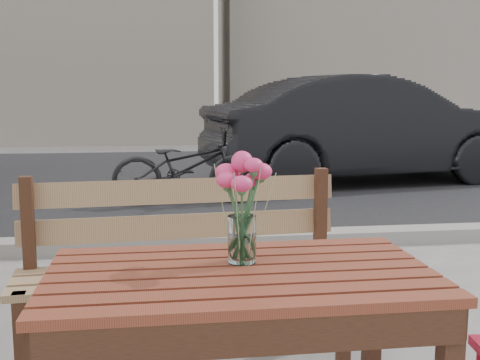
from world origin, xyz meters
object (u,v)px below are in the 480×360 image
(main_vase, at_px, (242,194))
(parked_car, at_px, (366,129))
(bicycle, at_px, (186,166))
(main_table, at_px, (241,307))

(main_vase, height_order, parked_car, parked_car)
(main_vase, relative_size, bicycle, 0.22)
(main_table, height_order, bicycle, bicycle)
(main_table, relative_size, parked_car, 0.27)
(bicycle, bearing_deg, main_table, 178.66)
(main_vase, distance_m, parked_car, 6.93)
(main_table, bearing_deg, main_vase, 78.89)
(main_table, xyz_separation_m, bicycle, (0.05, 5.05, -0.19))
(parked_car, xyz_separation_m, bicycle, (-2.65, -1.42, -0.31))
(main_table, relative_size, bicycle, 0.73)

